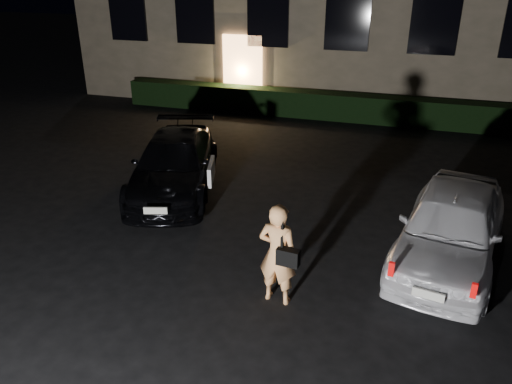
% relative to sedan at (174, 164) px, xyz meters
% --- Properties ---
extents(ground, '(80.00, 80.00, 0.00)m').
position_rel_sedan_xyz_m(ground, '(2.70, -3.77, -0.60)').
color(ground, black).
rests_on(ground, ground).
extents(hedge, '(15.00, 0.70, 0.85)m').
position_rel_sedan_xyz_m(hedge, '(2.70, 6.73, -0.18)').
color(hedge, black).
rests_on(hedge, ground).
extents(sedan, '(2.80, 4.47, 1.21)m').
position_rel_sedan_xyz_m(sedan, '(0.00, 0.00, 0.00)').
color(sedan, black).
rests_on(sedan, ground).
extents(hatch, '(2.26, 4.11, 1.33)m').
position_rel_sedan_xyz_m(hatch, '(5.79, -1.36, 0.06)').
color(hatch, white).
rests_on(hatch, ground).
extents(man, '(0.68, 0.45, 1.63)m').
position_rel_sedan_xyz_m(man, '(3.29, -3.32, 0.21)').
color(man, '#FFAF69').
rests_on(man, ground).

